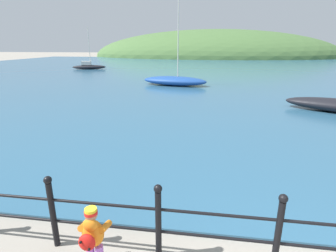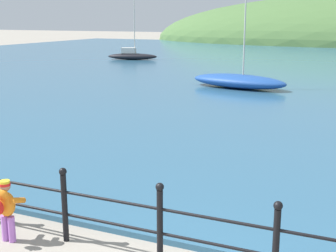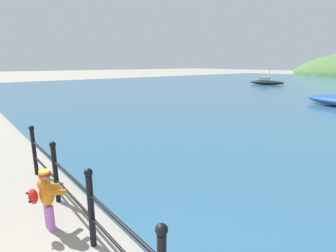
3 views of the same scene
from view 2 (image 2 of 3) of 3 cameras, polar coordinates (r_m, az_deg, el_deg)
The scene contains 4 objects.
iron_railing at distance 6.74m, azimuth -1.00°, elevation -11.47°, with size 9.93×0.12×1.21m.
child_in_coat at distance 7.76m, azimuth -19.19°, elevation -9.12°, with size 0.39×0.53×1.00m.
boat_white_sailboat at distance 38.37m, azimuth -4.42°, elevation 8.57°, with size 4.16×2.17×4.92m.
boat_twin_mast at distance 22.98m, azimuth 8.57°, elevation 5.46°, with size 5.10×2.62×6.01m.
Camera 2 is at (2.22, -4.05, 3.45)m, focal length 50.00 mm.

